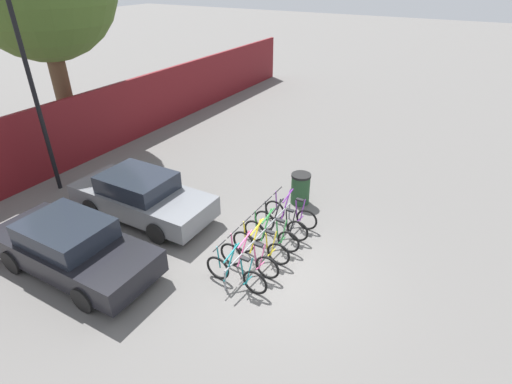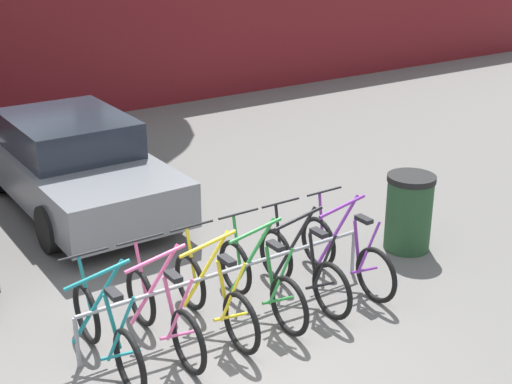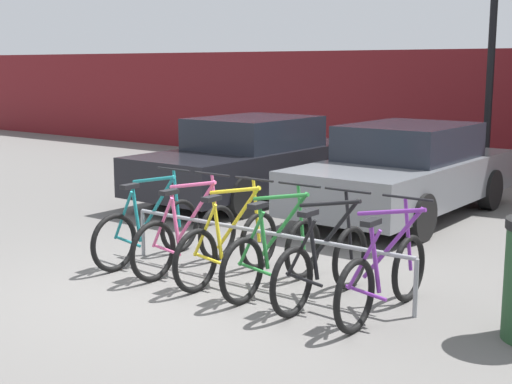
{
  "view_description": "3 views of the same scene",
  "coord_description": "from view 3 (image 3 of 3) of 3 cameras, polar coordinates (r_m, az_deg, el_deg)",
  "views": [
    {
      "loc": [
        -7.12,
        -3.51,
        6.79
      ],
      "look_at": [
        1.46,
        1.37,
        1.17
      ],
      "focal_mm": 28.0,
      "sensor_mm": 36.0,
      "label": 1
    },
    {
      "loc": [
        -3.12,
        -5.2,
        4.15
      ],
      "look_at": [
        1.16,
        1.12,
        1.18
      ],
      "focal_mm": 50.0,
      "sensor_mm": 36.0,
      "label": 2
    },
    {
      "loc": [
        4.92,
        -5.14,
        2.28
      ],
      "look_at": [
        0.04,
        1.23,
        0.84
      ],
      "focal_mm": 50.0,
      "sensor_mm": 36.0,
      "label": 3
    }
  ],
  "objects": [
    {
      "name": "bicycle_black",
      "position": [
        6.94,
        5.37,
        -5.78
      ],
      "size": [
        0.68,
        1.71,
        1.05
      ],
      "rotation": [
        0.0,
        0.0,
        -0.05
      ],
      "color": "black",
      "rests_on": "ground"
    },
    {
      "name": "bicycle_pink",
      "position": [
        7.99,
        -5.54,
        -3.64
      ],
      "size": [
        0.68,
        1.71,
        1.05
      ],
      "rotation": [
        0.0,
        0.0,
        0.06
      ],
      "color": "black",
      "rests_on": "ground"
    },
    {
      "name": "ground_plane",
      "position": [
        7.47,
        -6.07,
        -7.65
      ],
      "size": [
        120.0,
        120.0,
        0.0
      ],
      "primitive_type": "plane",
      "color": "#605E5B"
    },
    {
      "name": "bicycle_yellow",
      "position": [
        7.6,
        -2.19,
        -4.32
      ],
      "size": [
        0.68,
        1.71,
        1.05
      ],
      "rotation": [
        0.0,
        0.0,
        0.03
      ],
      "color": "black",
      "rests_on": "ground"
    },
    {
      "name": "bicycle_teal",
      "position": [
        8.41,
        -8.6,
        -3.02
      ],
      "size": [
        0.68,
        1.71,
        1.05
      ],
      "rotation": [
        0.0,
        0.0,
        -0.03
      ],
      "color": "black",
      "rests_on": "ground"
    },
    {
      "name": "bicycle_purple",
      "position": [
        6.63,
        10.17,
        -6.66
      ],
      "size": [
        0.68,
        1.71,
        1.05
      ],
      "rotation": [
        0.0,
        0.0,
        0.06
      ],
      "color": "black",
      "rests_on": "ground"
    },
    {
      "name": "bike_rack",
      "position": [
        7.51,
        0.34,
        -3.66
      ],
      "size": [
        3.59,
        0.04,
        0.57
      ],
      "color": "gray",
      "rests_on": "ground"
    },
    {
      "name": "hoarding_wall",
      "position": [
        15.48,
        18.9,
        5.99
      ],
      "size": [
        36.0,
        0.16,
        2.6
      ],
      "primitive_type": "cube",
      "color": "maroon",
      "rests_on": "ground"
    },
    {
      "name": "bicycle_green",
      "position": [
        7.25,
        1.47,
        -5.04
      ],
      "size": [
        0.68,
        1.71,
        1.05
      ],
      "rotation": [
        0.0,
        0.0,
        0.03
      ],
      "color": "black",
      "rests_on": "ground"
    },
    {
      "name": "car_grey",
      "position": [
        10.99,
        11.91,
        1.65
      ],
      "size": [
        1.91,
        4.49,
        1.4
      ],
      "color": "slate",
      "rests_on": "ground"
    },
    {
      "name": "car_black",
      "position": [
        12.17,
        -0.38,
        2.68
      ],
      "size": [
        1.91,
        4.51,
        1.4
      ],
      "color": "black",
      "rests_on": "ground"
    }
  ]
}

